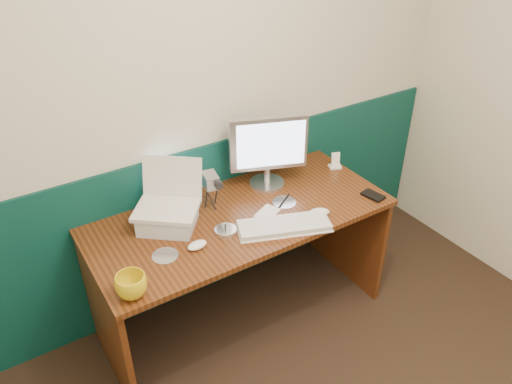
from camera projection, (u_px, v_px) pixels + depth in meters
back_wall at (188, 106)px, 2.58m from camera, size 3.50×0.04×2.50m
wainscot at (198, 224)px, 2.97m from camera, size 3.48×0.02×1.00m
desk at (242, 268)px, 2.82m from camera, size 1.60×0.70×0.75m
laptop_riser at (168, 219)px, 2.51m from camera, size 0.35×0.34×0.09m
laptop at (164, 190)px, 2.41m from camera, size 0.39×0.38×0.26m
monitor at (267, 151)px, 2.76m from camera, size 0.45×0.27×0.43m
keyboard at (284, 226)px, 2.51m from camera, size 0.49×0.31×0.03m
mouse_right at (319, 212)px, 2.61m from camera, size 0.13×0.10×0.04m
mouse_left at (197, 245)px, 2.38m from camera, size 0.11×0.07×0.03m
mug at (131, 286)px, 2.09m from camera, size 0.14×0.14×0.11m
camcorder at (211, 193)px, 2.63m from camera, size 0.10×0.13×0.18m
cd_spindle at (226, 231)px, 2.48m from camera, size 0.11×0.11×0.02m
cd_loose_a at (165, 255)px, 2.34m from camera, size 0.13×0.13×0.00m
cd_loose_b at (284, 202)px, 2.72m from camera, size 0.13×0.13×0.00m
pen at (284, 201)px, 2.72m from camera, size 0.13×0.09×0.01m
papers at (268, 213)px, 2.63m from camera, size 0.16×0.14×0.00m
dock at (335, 167)px, 3.04m from camera, size 0.09×0.08×0.01m
music_player at (336, 159)px, 3.01m from camera, size 0.06×0.04×0.09m
pda at (373, 196)px, 2.76m from camera, size 0.09×0.13×0.01m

